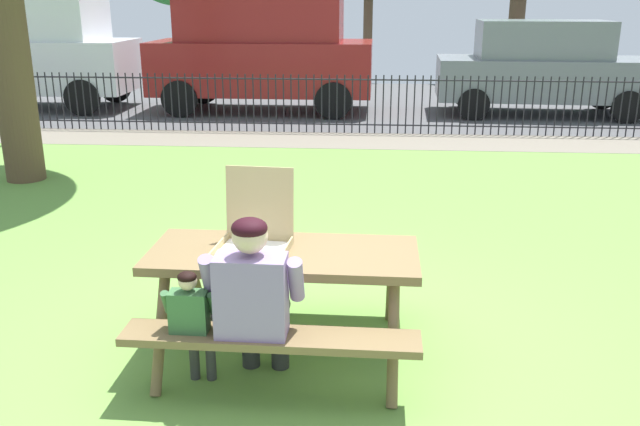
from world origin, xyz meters
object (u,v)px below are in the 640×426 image
(adult_at_table, at_px, (255,297))
(pizza_box_open, at_px, (255,231))
(parked_car_center, at_px, (262,50))
(picnic_table_foreground, at_px, (284,275))
(child_at_table, at_px, (193,318))
(parked_car_right, at_px, (543,67))
(parked_car_left, at_px, (25,49))

(adult_at_table, bearing_deg, pizza_box_open, 98.70)
(parked_car_center, bearing_deg, adult_at_table, -81.22)
(picnic_table_foreground, xyz_separation_m, child_at_table, (-0.49, -0.52, -0.08))
(pizza_box_open, distance_m, parked_car_center, 10.61)
(parked_car_center, bearing_deg, parked_car_right, 0.01)
(parked_car_left, bearing_deg, parked_car_center, -0.00)
(picnic_table_foreground, xyz_separation_m, pizza_box_open, (-0.19, 0.04, 0.30))
(child_at_table, xyz_separation_m, parked_car_left, (-6.62, 11.04, 0.79))
(picnic_table_foreground, relative_size, parked_car_left, 0.38)
(child_at_table, distance_m, parked_car_right, 11.98)
(pizza_box_open, distance_m, child_at_table, 0.74)
(picnic_table_foreground, height_order, adult_at_table, adult_at_table)
(adult_at_table, height_order, parked_car_right, parked_car_right)
(adult_at_table, relative_size, child_at_table, 1.40)
(child_at_table, height_order, parked_car_right, parked_car_right)
(parked_car_right, bearing_deg, adult_at_table, -111.03)
(adult_at_table, bearing_deg, picnic_table_foreground, 77.47)
(adult_at_table, bearing_deg, child_at_table, -176.34)
(picnic_table_foreground, relative_size, parked_car_right, 0.41)
(pizza_box_open, xyz_separation_m, parked_car_center, (-1.62, 10.48, 0.41))
(child_at_table, height_order, parked_car_center, parked_car_center)
(picnic_table_foreground, bearing_deg, parked_car_center, 99.78)
(picnic_table_foreground, height_order, parked_car_left, parked_car_left)
(pizza_box_open, relative_size, parked_car_center, 0.11)
(adult_at_table, xyz_separation_m, parked_car_right, (4.23, 11.01, 0.35))
(parked_car_center, bearing_deg, parked_car_left, 180.00)
(adult_at_table, bearing_deg, parked_car_center, 98.78)
(picnic_table_foreground, height_order, child_at_table, child_at_table)
(adult_at_table, relative_size, parked_car_left, 0.25)
(pizza_box_open, height_order, parked_car_right, parked_car_right)
(parked_car_left, height_order, parked_car_center, same)
(adult_at_table, bearing_deg, parked_car_right, 68.97)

